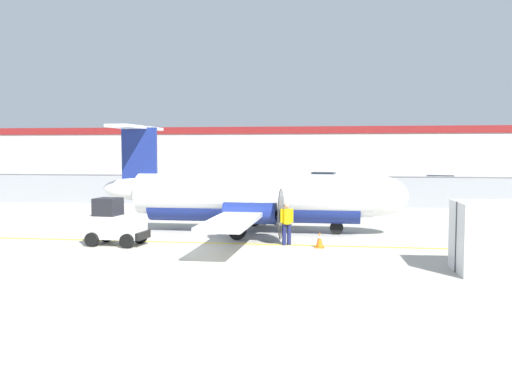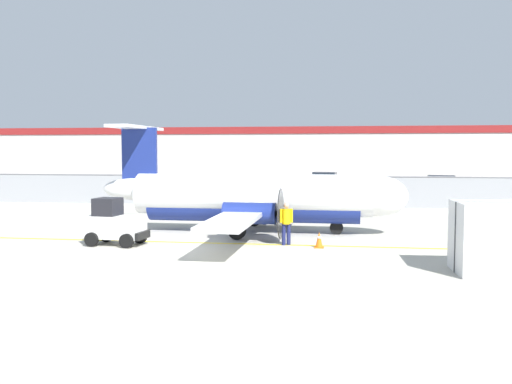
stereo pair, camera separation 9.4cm
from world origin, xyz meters
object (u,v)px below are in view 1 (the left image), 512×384
cargo_container (496,238)px  traffic_cone_near_left (115,232)px  ground_crew_worker (287,221)px  parked_car_3 (438,184)px  parked_car_0 (139,181)px  parked_car_2 (325,180)px  baggage_tug (115,224)px  traffic_cone_near_right (320,240)px  parked_car_1 (224,184)px  commuter_airplane (258,198)px

cargo_container → traffic_cone_near_left: cargo_container is taller
ground_crew_worker → parked_car_3: same height
parked_car_3 → cargo_container: bearing=89.6°
traffic_cone_near_left → parked_car_3: parked_car_3 is taller
parked_car_0 → parked_car_3: size_ratio=1.00×
traffic_cone_near_left → parked_car_3: size_ratio=0.15×
cargo_container → parked_car_2: size_ratio=0.57×
baggage_tug → parked_car_0: baggage_tug is taller
ground_crew_worker → cargo_container: 8.10m
traffic_cone_near_right → parked_car_1: bearing=109.3°
traffic_cone_near_right → parked_car_3: size_ratio=0.15×
parked_car_2 → traffic_cone_near_right: bearing=-80.9°
cargo_container → traffic_cone_near_right: cargo_container is taller
cargo_container → parked_car_0: cargo_container is taller
commuter_airplane → ground_crew_worker: bearing=-63.1°
traffic_cone_near_right → cargo_container: bearing=-34.7°
ground_crew_worker → traffic_cone_near_right: (1.33, -0.47, -0.64)m
commuter_airplane → cargo_container: size_ratio=6.42×
traffic_cone_near_left → traffic_cone_near_right: same height
commuter_airplane → parked_car_2: (2.22, 30.26, -0.71)m
ground_crew_worker → parked_car_3: bearing=143.1°
ground_crew_worker → commuter_airplane: bearing=-170.1°
parked_car_1 → parked_car_3: size_ratio=0.98×
parked_car_3 → parked_car_2: bearing=-23.9°
ground_crew_worker → traffic_cone_near_left: (-7.40, 0.50, -0.64)m
commuter_airplane → parked_car_0: size_ratio=3.69×
parked_car_2 → parked_car_3: (9.81, -5.60, 0.00)m
parked_car_1 → commuter_airplane: bearing=-76.3°
traffic_cone_near_right → parked_car_2: bearing=91.2°
traffic_cone_near_right → parked_car_1: parked_car_1 is taller
cargo_container → traffic_cone_near_left: bearing=158.7°
parked_car_0 → traffic_cone_near_left: bearing=-66.4°
parked_car_3 → baggage_tug: bearing=65.1°
cargo_container → parked_car_1: size_ratio=0.59×
commuter_airplane → baggage_tug: (-5.16, -4.27, -0.75)m
ground_crew_worker → parked_car_0: same height
traffic_cone_near_left → parked_car_0: (-9.17, 28.01, 0.58)m
traffic_cone_near_left → parked_car_2: 33.99m
traffic_cone_near_right → parked_car_0: size_ratio=0.15×
ground_crew_worker → parked_car_0: 32.97m
ground_crew_worker → traffic_cone_near_right: bearing=54.2°
parked_car_0 → traffic_cone_near_right: bearing=-52.8°
parked_car_3 → traffic_cone_near_left: bearing=62.9°
cargo_container → traffic_cone_near_left: size_ratio=3.90×
parked_car_0 → parked_car_2: 17.89m
ground_crew_worker → parked_car_2: same height
traffic_cone_near_right → parked_car_1: size_ratio=0.15×
parked_car_3 → parked_car_1: bearing=11.7°
commuter_airplane → ground_crew_worker: commuter_airplane is taller
commuter_airplane → parked_car_3: 27.45m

